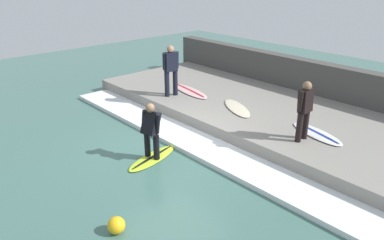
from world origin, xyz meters
TOP-DOWN VIEW (x-y plane):
  - ground_plane at (0.00, 0.00)m, footprint 28.00×28.00m
  - concrete_ledge at (3.41, 0.00)m, footprint 4.40×11.57m
  - back_wall at (5.86, 0.00)m, footprint 0.50×12.15m
  - wave_foam_crest at (0.65, 0.00)m, footprint 1.12×11.00m
  - surfboard_riding at (-0.69, 0.01)m, footprint 1.71×0.86m
  - surfer_riding at (-0.69, 0.01)m, footprint 0.48×0.61m
  - surfer_waiting_near at (2.22, -2.35)m, footprint 0.52×0.25m
  - surfboard_waiting_near at (2.80, -2.45)m, footprint 0.96×1.73m
  - surfer_waiting_far at (2.01, 2.54)m, footprint 0.56×0.33m
  - surfboard_waiting_far at (2.74, 2.42)m, footprint 0.88×2.05m
  - surfboard_spare at (2.69, 0.20)m, footprint 1.23×1.70m
  - marker_buoy at (-2.84, -1.81)m, footprint 0.33×0.33m

SIDE VIEW (x-z plane):
  - ground_plane at x=0.00m, z-range 0.00..0.00m
  - surfboard_riding at x=-0.69m, z-range 0.00..0.06m
  - wave_foam_crest at x=0.65m, z-range 0.00..0.13m
  - marker_buoy at x=-2.84m, z-range 0.00..0.33m
  - concrete_ledge at x=3.41m, z-range 0.00..0.44m
  - surfboard_spare at x=2.69m, z-range 0.44..0.50m
  - surfboard_waiting_near at x=2.80m, z-range 0.44..0.51m
  - surfboard_waiting_far at x=2.74m, z-range 0.44..0.51m
  - back_wall at x=5.86m, z-range 0.00..1.52m
  - surfer_riding at x=-0.69m, z-range 0.14..1.57m
  - surfer_waiting_near at x=2.22m, z-range 0.54..2.06m
  - surfer_waiting_far at x=2.01m, z-range 0.55..2.24m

